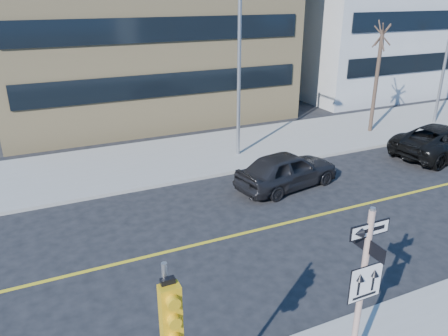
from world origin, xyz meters
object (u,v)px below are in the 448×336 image
traffic_signal (171,329)px  parked_car_a (287,170)px  parked_car_c (443,140)px  streetlight_a (241,64)px  street_tree_west (382,38)px  sign_pole (362,288)px

traffic_signal → parked_car_a: 12.69m
parked_car_c → streetlight_a: size_ratio=0.73×
streetlight_a → street_tree_west: bearing=3.5°
traffic_signal → street_tree_west: street_tree_west is taller
parked_car_a → street_tree_west: street_tree_west is taller
traffic_signal → parked_car_c: bearing=28.2°
parked_car_c → street_tree_west: size_ratio=0.92×
traffic_signal → streetlight_a: size_ratio=0.50×
sign_pole → street_tree_west: 19.22m
parked_car_a → parked_car_c: size_ratio=0.81×
sign_pole → street_tree_west: bearing=46.7°
sign_pole → parked_car_a: (4.23, 9.25, -1.63)m
streetlight_a → sign_pole: bearing=-106.8°
parked_car_c → sign_pole: bearing=116.9°
traffic_signal → street_tree_west: bearing=39.4°
traffic_signal → street_tree_west: (17.00, 13.96, 2.50)m
sign_pole → parked_car_a: size_ratio=0.86×
sign_pole → traffic_signal: (-4.00, -0.15, 0.59)m
street_tree_west → sign_pole: bearing=-133.3°
traffic_signal → streetlight_a: 15.72m
streetlight_a → traffic_signal: bearing=-120.8°
parked_car_c → parked_car_a: bearing=82.8°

